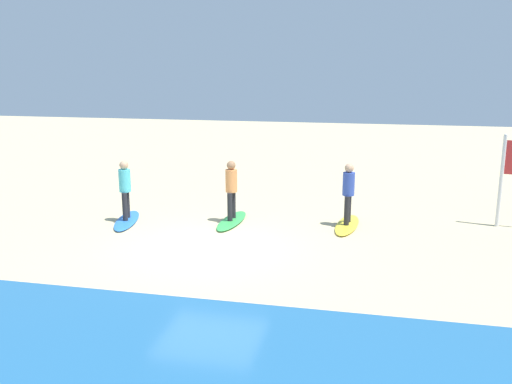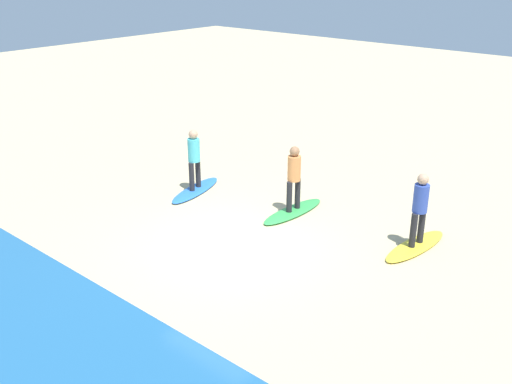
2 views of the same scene
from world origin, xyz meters
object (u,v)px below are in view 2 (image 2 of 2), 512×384
Objects in this scene: surfer_green at (294,174)px; surfboard_yellow at (415,246)px; surfboard_green at (293,211)px; surfer_blue at (194,155)px; surfer_yellow at (420,204)px; surfboard_blue at (196,190)px.

surfboard_yellow is at bearing -175.02° from surfer_green.
surfboard_green is 1.28× the size of surfer_blue.
surfer_yellow is 0.78× the size of surfboard_green.
surfer_blue reaches higher than surfboard_blue.
surfboard_green is 1.28× the size of surfer_green.
surfer_green is (3.16, 0.28, 0.99)m from surfboard_yellow.
surfer_yellow is at bearing 5.34° from surfboard_yellow.
surfboard_yellow is at bearing -171.66° from surfer_blue.
surfboard_blue is at bearing -76.31° from surfboard_yellow.
surfer_green is 1.00× the size of surfer_blue.
surfer_blue reaches higher than surfboard_yellow.
surfer_blue is at bearing -14.02° from surfboard_blue.
surfer_blue is (2.86, 0.61, 0.99)m from surfboard_green.
surfboard_green is at bearing 4.98° from surfer_yellow.
surfer_green is 0.78× the size of surfboard_blue.
surfboard_blue is at bearing -76.12° from surfboard_green.
surfer_yellow is 1.00× the size of surfer_green.
surfboard_green is at bearing -89.10° from surfer_green.
surfboard_green is (3.16, 0.28, -0.99)m from surfer_yellow.
surfer_yellow reaches higher than surfboard_yellow.
surfboard_green is 3.09m from surfer_blue.
surfboard_yellow is 1.00× the size of surfboard_blue.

